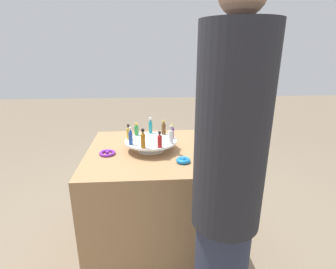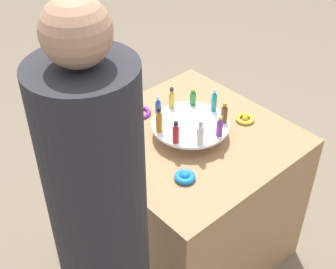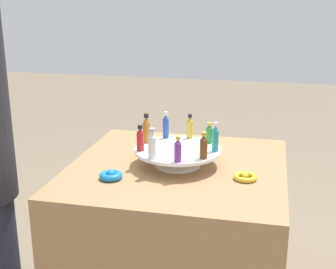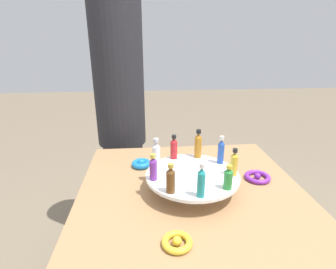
{
  "view_description": "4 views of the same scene",
  "coord_description": "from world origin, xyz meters",
  "px_view_note": "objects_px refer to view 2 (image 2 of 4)",
  "views": [
    {
      "loc": [
        -1.62,
        0.0,
        1.41
      ],
      "look_at": [
        -0.21,
        -0.09,
        0.94
      ],
      "focal_mm": 28.0,
      "sensor_mm": 36.0,
      "label": 1
    },
    {
      "loc": [
        -1.16,
        -1.15,
        2.03
      ],
      "look_at": [
        -0.22,
        -0.1,
        0.94
      ],
      "focal_mm": 50.0,
      "sensor_mm": 36.0,
      "label": 2
    },
    {
      "loc": [
        0.34,
        -1.69,
        1.42
      ],
      "look_at": [
        -0.04,
        -0.02,
        0.89
      ],
      "focal_mm": 50.0,
      "sensor_mm": 36.0,
      "label": 3
    },
    {
      "loc": [
        0.83,
        -0.16,
        1.3
      ],
      "look_at": [
        -0.16,
        -0.07,
        0.93
      ],
      "focal_mm": 28.0,
      "sensor_mm": 36.0,
      "label": 4
    }
  ],
  "objects_px": {
    "bottle_teal": "(213,100)",
    "ribbon_bow_gold": "(245,119)",
    "ribbon_bow_blue": "(185,177)",
    "bottle_brown": "(224,113)",
    "bottle_green": "(193,97)",
    "bottle_blue": "(158,108)",
    "bottle_amber": "(159,121)",
    "bottle_red": "(176,133)",
    "bottle_clear": "(200,133)",
    "ribbon_bow_purple": "(140,112)",
    "bottle_purple": "(220,127)",
    "person_figure": "(104,249)",
    "display_stand": "(190,127)",
    "bottle_gold": "(172,99)"
  },
  "relations": [
    {
      "from": "bottle_green",
      "to": "person_figure",
      "type": "xyz_separation_m",
      "value": [
        -0.79,
        -0.41,
        -0.03
      ]
    },
    {
      "from": "bottle_amber",
      "to": "bottle_red",
      "type": "height_order",
      "value": "bottle_amber"
    },
    {
      "from": "bottle_purple",
      "to": "bottle_amber",
      "type": "bearing_deg",
      "value": 131.52
    },
    {
      "from": "bottle_amber",
      "to": "person_figure",
      "type": "height_order",
      "value": "person_figure"
    },
    {
      "from": "bottle_gold",
      "to": "ribbon_bow_purple",
      "type": "bearing_deg",
      "value": 121.06
    },
    {
      "from": "bottle_blue",
      "to": "bottle_clear",
      "type": "height_order",
      "value": "bottle_clear"
    },
    {
      "from": "bottle_blue",
      "to": "bottle_amber",
      "type": "distance_m",
      "value": 0.1
    },
    {
      "from": "bottle_amber",
      "to": "bottle_clear",
      "type": "relative_size",
      "value": 1.05
    },
    {
      "from": "display_stand",
      "to": "bottle_gold",
      "type": "distance_m",
      "value": 0.16
    },
    {
      "from": "display_stand",
      "to": "ribbon_bow_gold",
      "type": "height_order",
      "value": "display_stand"
    },
    {
      "from": "bottle_brown",
      "to": "bottle_teal",
      "type": "height_order",
      "value": "bottle_teal"
    },
    {
      "from": "display_stand",
      "to": "ribbon_bow_purple",
      "type": "relative_size",
      "value": 3.34
    },
    {
      "from": "bottle_purple",
      "to": "bottle_teal",
      "type": "height_order",
      "value": "bottle_teal"
    },
    {
      "from": "display_stand",
      "to": "bottle_blue",
      "type": "height_order",
      "value": "bottle_blue"
    },
    {
      "from": "display_stand",
      "to": "bottle_teal",
      "type": "distance_m",
      "value": 0.16
    },
    {
      "from": "ribbon_bow_gold",
      "to": "person_figure",
      "type": "height_order",
      "value": "person_figure"
    },
    {
      "from": "bottle_brown",
      "to": "bottle_clear",
      "type": "bearing_deg",
      "value": -168.48
    },
    {
      "from": "bottle_blue",
      "to": "bottle_teal",
      "type": "bearing_deg",
      "value": -28.48
    },
    {
      "from": "bottle_purple",
      "to": "person_figure",
      "type": "xyz_separation_m",
      "value": [
        -0.71,
        -0.17,
        -0.04
      ]
    },
    {
      "from": "bottle_gold",
      "to": "person_figure",
      "type": "xyz_separation_m",
      "value": [
        -0.7,
        -0.45,
        -0.04
      ]
    },
    {
      "from": "bottle_teal",
      "to": "bottle_red",
      "type": "bearing_deg",
      "value": -168.48
    },
    {
      "from": "bottle_brown",
      "to": "bottle_green",
      "type": "bearing_deg",
      "value": 91.52
    },
    {
      "from": "ribbon_bow_blue",
      "to": "person_figure",
      "type": "distance_m",
      "value": 0.49
    },
    {
      "from": "display_stand",
      "to": "ribbon_bow_gold",
      "type": "bearing_deg",
      "value": -18.08
    },
    {
      "from": "bottle_blue",
      "to": "bottle_red",
      "type": "xyz_separation_m",
      "value": [
        -0.06,
        -0.18,
        -0.01
      ]
    },
    {
      "from": "bottle_green",
      "to": "ribbon_bow_blue",
      "type": "xyz_separation_m",
      "value": [
        -0.32,
        -0.29,
        -0.1
      ]
    },
    {
      "from": "bottle_blue",
      "to": "ribbon_bow_blue",
      "type": "bearing_deg",
      "value": -113.21
    },
    {
      "from": "bottle_amber",
      "to": "bottle_red",
      "type": "relative_size",
      "value": 1.19
    },
    {
      "from": "person_figure",
      "to": "ribbon_bow_purple",
      "type": "bearing_deg",
      "value": 18.81
    },
    {
      "from": "bottle_gold",
      "to": "bottle_purple",
      "type": "bearing_deg",
      "value": -88.48
    },
    {
      "from": "bottle_red",
      "to": "bottle_clear",
      "type": "distance_m",
      "value": 0.1
    },
    {
      "from": "bottle_clear",
      "to": "ribbon_bow_purple",
      "type": "relative_size",
      "value": 1.12
    },
    {
      "from": "bottle_brown",
      "to": "bottle_teal",
      "type": "xyz_separation_m",
      "value": [
        0.03,
        0.09,
        0.01
      ]
    },
    {
      "from": "display_stand",
      "to": "ribbon_bow_blue",
      "type": "height_order",
      "value": "display_stand"
    },
    {
      "from": "bottle_blue",
      "to": "bottle_amber",
      "type": "xyz_separation_m",
      "value": [
        -0.06,
        -0.08,
        0.0
      ]
    },
    {
      "from": "bottle_clear",
      "to": "person_figure",
      "type": "distance_m",
      "value": 0.64
    },
    {
      "from": "bottle_teal",
      "to": "person_figure",
      "type": "relative_size",
      "value": 0.07
    },
    {
      "from": "bottle_amber",
      "to": "bottle_green",
      "type": "distance_m",
      "value": 0.25
    },
    {
      "from": "bottle_blue",
      "to": "bottle_teal",
      "type": "xyz_separation_m",
      "value": [
        0.22,
        -0.12,
        0.0
      ]
    },
    {
      "from": "bottle_teal",
      "to": "ribbon_bow_blue",
      "type": "bearing_deg",
      "value": -151.56
    },
    {
      "from": "bottle_amber",
      "to": "bottle_teal",
      "type": "bearing_deg",
      "value": -8.48
    },
    {
      "from": "bottle_gold",
      "to": "ribbon_bow_purple",
      "type": "xyz_separation_m",
      "value": [
        -0.08,
        0.13,
        -0.11
      ]
    },
    {
      "from": "bottle_blue",
      "to": "bottle_red",
      "type": "bearing_deg",
      "value": -108.48
    },
    {
      "from": "bottle_blue",
      "to": "ribbon_bow_gold",
      "type": "height_order",
      "value": "bottle_blue"
    },
    {
      "from": "bottle_brown",
      "to": "bottle_blue",
      "type": "bearing_deg",
      "value": 131.52
    },
    {
      "from": "ribbon_bow_gold",
      "to": "display_stand",
      "type": "bearing_deg",
      "value": 161.92
    },
    {
      "from": "ribbon_bow_blue",
      "to": "ribbon_bow_gold",
      "type": "relative_size",
      "value": 0.98
    },
    {
      "from": "ribbon_bow_purple",
      "to": "bottle_amber",
      "type": "bearing_deg",
      "value": -109.07
    },
    {
      "from": "person_figure",
      "to": "bottle_green",
      "type": "bearing_deg",
      "value": 2.75
    },
    {
      "from": "bottle_teal",
      "to": "ribbon_bow_gold",
      "type": "bearing_deg",
      "value": -36.62
    }
  ]
}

